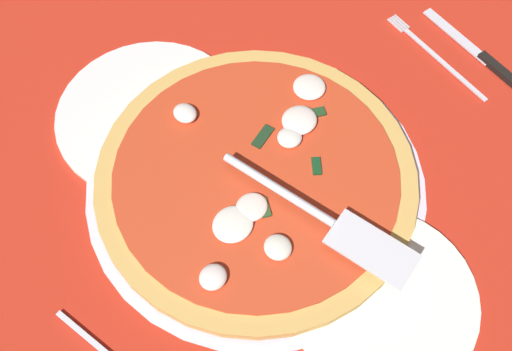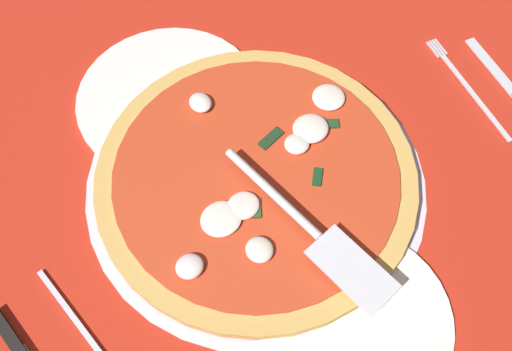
# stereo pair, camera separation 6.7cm
# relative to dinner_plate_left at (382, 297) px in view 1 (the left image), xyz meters

# --- Properties ---
(ground_plane) EXTENTS (1.05, 1.05, 0.01)m
(ground_plane) POSITION_rel_dinner_plate_left_xyz_m (0.17, -0.04, -0.01)
(ground_plane) COLOR red
(pizza_pan) EXTENTS (0.41, 0.41, 0.01)m
(pizza_pan) POSITION_rel_dinner_plate_left_xyz_m (0.20, -0.01, -0.00)
(pizza_pan) COLOR silver
(pizza_pan) RESTS_ON ground_plane
(dinner_plate_left) EXTENTS (0.21, 0.21, 0.01)m
(dinner_plate_left) POSITION_rel_dinner_plate_left_xyz_m (0.00, 0.00, 0.00)
(dinner_plate_left) COLOR white
(dinner_plate_left) RESTS_ON ground_plane
(dinner_plate_right) EXTENTS (0.24, 0.24, 0.01)m
(dinner_plate_right) POSITION_rel_dinner_plate_left_xyz_m (0.36, 0.02, 0.00)
(dinner_plate_right) COLOR white
(dinner_plate_right) RESTS_ON ground_plane
(pizza) EXTENTS (0.38, 0.38, 0.03)m
(pizza) POSITION_rel_dinner_plate_left_xyz_m (0.20, -0.01, 0.01)
(pizza) COLOR #D7A752
(pizza) RESTS_ON pizza_pan
(pizza_server) EXTENTS (0.24, 0.07, 0.01)m
(pizza_server) POSITION_rel_dinner_plate_left_xyz_m (0.10, -0.01, 0.04)
(pizza_server) COLOR silver
(pizza_server) RESTS_ON pizza
(place_setting_near) EXTENTS (0.20, 0.14, 0.01)m
(place_setting_near) POSITION_rel_dinner_plate_left_xyz_m (0.13, -0.34, -0.00)
(place_setting_near) COLOR white
(place_setting_near) RESTS_ON ground_plane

